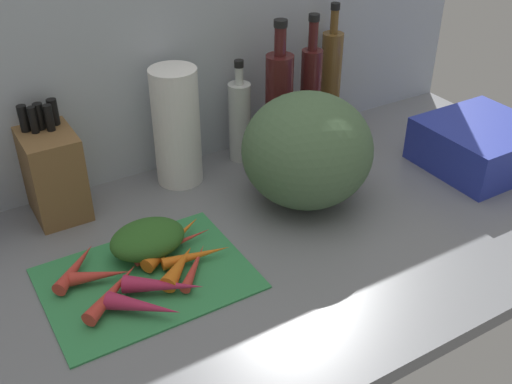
% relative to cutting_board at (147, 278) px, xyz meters
% --- Properties ---
extents(ground_plane, '(1.70, 0.80, 0.03)m').
position_rel_cutting_board_xyz_m(ground_plane, '(0.23, 0.00, -0.02)').
color(ground_plane, slate).
extents(wall_back, '(1.70, 0.03, 0.60)m').
position_rel_cutting_board_xyz_m(wall_back, '(0.23, 0.39, 0.30)').
color(wall_back, '#ADB7C1').
rests_on(wall_back, ground_plane).
extents(cutting_board, '(0.37, 0.28, 0.01)m').
position_rel_cutting_board_xyz_m(cutting_board, '(0.00, 0.00, 0.00)').
color(cutting_board, '#338C4C').
rests_on(cutting_board, ground_plane).
extents(carrot_0, '(0.14, 0.12, 0.03)m').
position_rel_cutting_board_xyz_m(carrot_0, '(-0.07, -0.02, 0.02)').
color(carrot_0, red).
rests_on(carrot_0, cutting_board).
extents(carrot_1, '(0.11, 0.12, 0.03)m').
position_rel_cutting_board_xyz_m(carrot_1, '(-0.11, 0.08, 0.02)').
color(carrot_1, red).
rests_on(carrot_1, cutting_board).
extents(carrot_2, '(0.10, 0.11, 0.02)m').
position_rel_cutting_board_xyz_m(carrot_2, '(0.08, -0.03, 0.01)').
color(carrot_2, red).
rests_on(carrot_2, cutting_board).
extents(carrot_3, '(0.12, 0.12, 0.03)m').
position_rel_cutting_board_xyz_m(carrot_3, '(-0.04, -0.09, 0.02)').
color(carrot_3, '#B2264C').
rests_on(carrot_3, cutting_board).
extents(carrot_4, '(0.14, 0.11, 0.03)m').
position_rel_cutting_board_xyz_m(carrot_4, '(0.01, -0.06, 0.02)').
color(carrot_4, '#B2264C').
rests_on(carrot_4, cutting_board).
extents(carrot_5, '(0.17, 0.04, 0.02)m').
position_rel_cutting_board_xyz_m(carrot_5, '(0.08, 0.05, 0.01)').
color(carrot_5, red).
rests_on(carrot_5, cutting_board).
extents(carrot_6, '(0.14, 0.04, 0.02)m').
position_rel_cutting_board_xyz_m(carrot_6, '(0.10, -0.00, 0.02)').
color(carrot_6, orange).
rests_on(carrot_6, cutting_board).
extents(carrot_7, '(0.11, 0.06, 0.03)m').
position_rel_cutting_board_xyz_m(carrot_7, '(-0.08, 0.03, 0.02)').
color(carrot_7, red).
rests_on(carrot_7, cutting_board).
extents(carrot_8, '(0.11, 0.10, 0.03)m').
position_rel_cutting_board_xyz_m(carrot_8, '(0.06, -0.02, 0.02)').
color(carrot_8, orange).
rests_on(carrot_8, cutting_board).
extents(carrot_9, '(0.17, 0.12, 0.03)m').
position_rel_cutting_board_xyz_m(carrot_9, '(0.08, 0.06, 0.02)').
color(carrot_9, orange).
rests_on(carrot_9, cutting_board).
extents(carrot_greens_pile, '(0.15, 0.11, 0.06)m').
position_rel_cutting_board_xyz_m(carrot_greens_pile, '(0.03, 0.07, 0.04)').
color(carrot_greens_pile, '#2D6023').
rests_on(carrot_greens_pile, cutting_board).
extents(winter_squash, '(0.28, 0.28, 0.25)m').
position_rel_cutting_board_xyz_m(winter_squash, '(0.41, 0.08, 0.12)').
color(winter_squash, '#4C6B47').
rests_on(winter_squash, ground_plane).
extents(knife_block, '(0.11, 0.16, 0.24)m').
position_rel_cutting_board_xyz_m(knife_block, '(-0.07, 0.32, 0.09)').
color(knife_block, brown).
rests_on(knife_block, ground_plane).
extents(paper_towel_roll, '(0.11, 0.11, 0.27)m').
position_rel_cutting_board_xyz_m(paper_towel_roll, '(0.21, 0.30, 0.13)').
color(paper_towel_roll, white).
rests_on(paper_towel_roll, ground_plane).
extents(bottle_0, '(0.05, 0.05, 0.25)m').
position_rel_cutting_board_xyz_m(bottle_0, '(0.38, 0.31, 0.10)').
color(bottle_0, silver).
rests_on(bottle_0, ground_plane).
extents(bottle_1, '(0.07, 0.07, 0.34)m').
position_rel_cutting_board_xyz_m(bottle_1, '(0.46, 0.28, 0.14)').
color(bottle_1, '#471919').
rests_on(bottle_1, ground_plane).
extents(bottle_2, '(0.05, 0.05, 0.34)m').
position_rel_cutting_board_xyz_m(bottle_2, '(0.56, 0.28, 0.13)').
color(bottle_2, '#471919').
rests_on(bottle_2, ground_plane).
extents(bottle_3, '(0.05, 0.05, 0.34)m').
position_rel_cutting_board_xyz_m(bottle_3, '(0.65, 0.32, 0.14)').
color(bottle_3, brown).
rests_on(bottle_3, ground_plane).
extents(dish_rack, '(0.26, 0.24, 0.11)m').
position_rel_cutting_board_xyz_m(dish_rack, '(0.86, -0.01, 0.05)').
color(dish_rack, '#2838AD').
rests_on(dish_rack, ground_plane).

